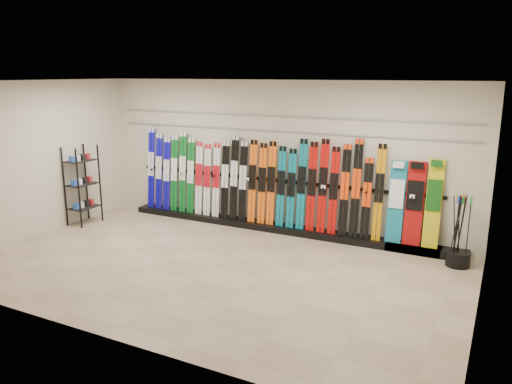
% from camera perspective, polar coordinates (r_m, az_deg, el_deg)
% --- Properties ---
extents(floor, '(8.00, 8.00, 0.00)m').
position_cam_1_polar(floor, '(8.36, -4.97, -8.57)').
color(floor, gray).
rests_on(floor, ground).
extents(back_wall, '(8.00, 0.00, 8.00)m').
position_cam_1_polar(back_wall, '(10.09, 2.37, 4.16)').
color(back_wall, beige).
rests_on(back_wall, floor).
extents(left_wall, '(0.00, 5.00, 5.00)m').
position_cam_1_polar(left_wall, '(10.58, -23.93, 3.44)').
color(left_wall, beige).
rests_on(left_wall, floor).
extents(right_wall, '(0.00, 5.00, 5.00)m').
position_cam_1_polar(right_wall, '(6.76, 24.94, -1.78)').
color(right_wall, beige).
rests_on(right_wall, floor).
extents(ceiling, '(8.00, 8.00, 0.00)m').
position_cam_1_polar(ceiling, '(7.76, -5.43, 12.44)').
color(ceiling, silver).
rests_on(ceiling, back_wall).
extents(ski_rack_base, '(8.00, 0.40, 0.12)m').
position_cam_1_polar(ski_rack_base, '(10.14, 2.93, -4.17)').
color(ski_rack_base, black).
rests_on(ski_rack_base, floor).
extents(skis, '(5.37, 0.19, 1.84)m').
position_cam_1_polar(skis, '(10.21, -0.35, 1.20)').
color(skis, '#0F0AA6').
rests_on(skis, ski_rack_base).
extents(snowboards, '(0.92, 0.24, 1.56)m').
position_cam_1_polar(snowboards, '(9.30, 17.66, -1.22)').
color(snowboards, '#14728C').
rests_on(snowboards, ski_rack_base).
extents(accessory_rack, '(0.40, 0.60, 1.66)m').
position_cam_1_polar(accessory_rack, '(11.10, -19.22, 0.74)').
color(accessory_rack, black).
rests_on(accessory_rack, floor).
extents(pole_bin, '(0.39, 0.39, 0.25)m').
position_cam_1_polar(pole_bin, '(8.99, 22.07, -7.09)').
color(pole_bin, black).
rests_on(pole_bin, floor).
extents(ski_poles, '(0.28, 0.20, 1.18)m').
position_cam_1_polar(ski_poles, '(8.85, 22.13, -4.11)').
color(ski_poles, black).
rests_on(ski_poles, pole_bin).
extents(slatwall_rail_0, '(7.60, 0.02, 0.03)m').
position_cam_1_polar(slatwall_rail_0, '(10.00, 2.35, 6.97)').
color(slatwall_rail_0, gray).
rests_on(slatwall_rail_0, back_wall).
extents(slatwall_rail_1, '(7.60, 0.02, 0.03)m').
position_cam_1_polar(slatwall_rail_1, '(9.98, 2.36, 8.68)').
color(slatwall_rail_1, gray).
rests_on(slatwall_rail_1, back_wall).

